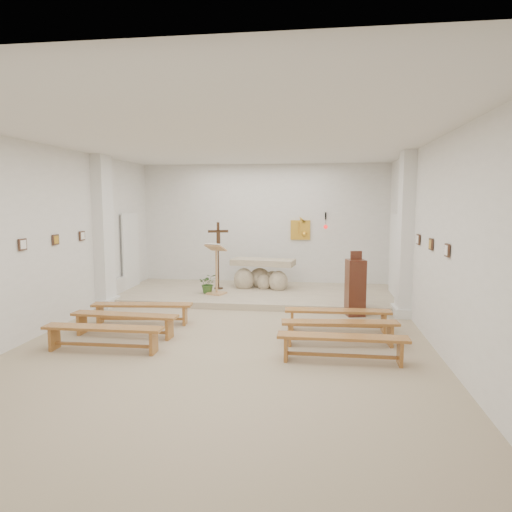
# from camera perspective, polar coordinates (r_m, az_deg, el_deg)

# --- Properties ---
(ground) EXTENTS (7.00, 10.00, 0.00)m
(ground) POSITION_cam_1_polar(r_m,az_deg,el_deg) (8.46, -3.09, -10.02)
(ground) COLOR tan
(ground) RESTS_ON ground
(wall_left) EXTENTS (0.02, 10.00, 3.50)m
(wall_left) POSITION_cam_1_polar(r_m,az_deg,el_deg) (9.43, -24.51, 1.95)
(wall_left) COLOR white
(wall_left) RESTS_ON ground
(wall_right) EXTENTS (0.02, 10.00, 3.50)m
(wall_right) POSITION_cam_1_polar(r_m,az_deg,el_deg) (8.22, 21.48, 1.46)
(wall_right) COLOR white
(wall_right) RESTS_ON ground
(wall_back) EXTENTS (7.00, 0.02, 3.50)m
(wall_back) POSITION_cam_1_polar(r_m,az_deg,el_deg) (13.05, 0.95, 3.76)
(wall_back) COLOR white
(wall_back) RESTS_ON ground
(ceiling) EXTENTS (7.00, 10.00, 0.02)m
(ceiling) POSITION_cam_1_polar(r_m,az_deg,el_deg) (8.16, -3.25, 14.13)
(ceiling) COLOR silver
(ceiling) RESTS_ON wall_back
(sanctuary_platform) EXTENTS (6.98, 3.00, 0.15)m
(sanctuary_platform) POSITION_cam_1_polar(r_m,az_deg,el_deg) (11.79, 0.09, -4.79)
(sanctuary_platform) COLOR #C4B697
(sanctuary_platform) RESTS_ON ground
(pilaster_left) EXTENTS (0.26, 0.55, 3.50)m
(pilaster_left) POSITION_cam_1_polar(r_m,az_deg,el_deg) (11.11, -18.51, 2.86)
(pilaster_left) COLOR white
(pilaster_left) RESTS_ON ground
(pilaster_right) EXTENTS (0.26, 0.55, 3.50)m
(pilaster_right) POSITION_cam_1_polar(r_m,az_deg,el_deg) (10.15, 18.15, 2.53)
(pilaster_right) COLOR white
(pilaster_right) RESTS_ON ground
(gold_wall_relief) EXTENTS (0.55, 0.04, 0.55)m
(gold_wall_relief) POSITION_cam_1_polar(r_m,az_deg,el_deg) (12.94, 5.56, 3.26)
(gold_wall_relief) COLOR gold
(gold_wall_relief) RESTS_ON wall_back
(sanctuary_lamp) EXTENTS (0.11, 0.36, 0.44)m
(sanctuary_lamp) POSITION_cam_1_polar(r_m,az_deg,el_deg) (12.68, 8.70, 3.86)
(sanctuary_lamp) COLOR black
(sanctuary_lamp) RESTS_ON wall_back
(station_frame_left_front) EXTENTS (0.03, 0.20, 0.20)m
(station_frame_left_front) POSITION_cam_1_polar(r_m,az_deg,el_deg) (8.75, -27.16, 1.29)
(station_frame_left_front) COLOR #472D1F
(station_frame_left_front) RESTS_ON wall_left
(station_frame_left_mid) EXTENTS (0.03, 0.20, 0.20)m
(station_frame_left_mid) POSITION_cam_1_polar(r_m,az_deg,el_deg) (9.59, -23.77, 1.88)
(station_frame_left_mid) COLOR #472D1F
(station_frame_left_mid) RESTS_ON wall_left
(station_frame_left_rear) EXTENTS (0.03, 0.20, 0.20)m
(station_frame_left_rear) POSITION_cam_1_polar(r_m,az_deg,el_deg) (10.45, -20.92, 2.37)
(station_frame_left_rear) COLOR #472D1F
(station_frame_left_rear) RESTS_ON wall_left
(station_frame_right_front) EXTENTS (0.03, 0.20, 0.20)m
(station_frame_right_front) POSITION_cam_1_polar(r_m,az_deg,el_deg) (7.45, 22.78, 0.66)
(station_frame_right_front) COLOR #472D1F
(station_frame_right_front) RESTS_ON wall_right
(station_frame_right_mid) EXTENTS (0.03, 0.20, 0.20)m
(station_frame_right_mid) POSITION_cam_1_polar(r_m,az_deg,el_deg) (8.41, 21.02, 1.39)
(station_frame_right_mid) COLOR #472D1F
(station_frame_right_mid) RESTS_ON wall_right
(station_frame_right_rear) EXTENTS (0.03, 0.20, 0.20)m
(station_frame_right_rear) POSITION_cam_1_polar(r_m,az_deg,el_deg) (9.38, 19.63, 1.97)
(station_frame_right_rear) COLOR #472D1F
(station_frame_right_rear) RESTS_ON wall_right
(radiator_left) EXTENTS (0.10, 0.85, 0.52)m
(radiator_left) POSITION_cam_1_polar(r_m,az_deg,el_deg) (11.95, -17.02, -3.99)
(radiator_left) COLOR silver
(radiator_left) RESTS_ON ground
(radiator_right) EXTENTS (0.10, 0.85, 0.52)m
(radiator_right) POSITION_cam_1_polar(r_m,az_deg,el_deg) (11.04, 17.52, -4.88)
(radiator_right) COLOR silver
(radiator_right) RESTS_ON ground
(altar) EXTENTS (1.74, 0.89, 0.86)m
(altar) POSITION_cam_1_polar(r_m,az_deg,el_deg) (12.16, 0.79, -2.50)
(altar) COLOR beige
(altar) RESTS_ON sanctuary_platform
(lectern) EXTENTS (0.55, 0.51, 1.29)m
(lectern) POSITION_cam_1_polar(r_m,az_deg,el_deg) (11.34, -5.01, -1.63)
(lectern) COLOR tan
(lectern) RESTS_ON sanctuary_platform
(crucifix_stand) EXTENTS (0.52, 0.23, 1.76)m
(crucifix_stand) POSITION_cam_1_polar(r_m,az_deg,el_deg) (12.02, -4.73, 0.68)
(crucifix_stand) COLOR #3B2312
(crucifix_stand) RESTS_ON sanctuary_platform
(potted_plant) EXTENTS (0.54, 0.50, 0.49)m
(potted_plant) POSITION_cam_1_polar(r_m,az_deg,el_deg) (11.57, -6.00, -3.43)
(potted_plant) COLOR #375D25
(potted_plant) RESTS_ON sanctuary_platform
(donation_pedestal) EXTENTS (0.45, 0.45, 1.40)m
(donation_pedestal) POSITION_cam_1_polar(r_m,az_deg,el_deg) (10.05, 12.30, -3.83)
(donation_pedestal) COLOR #522B17
(donation_pedestal) RESTS_ON ground
(bench_left_front) EXTENTS (2.01, 0.54, 0.42)m
(bench_left_front) POSITION_cam_1_polar(r_m,az_deg,el_deg) (9.47, -14.03, -6.41)
(bench_left_front) COLOR #AA7031
(bench_left_front) RESTS_ON ground
(bench_right_front) EXTENTS (2.00, 0.41, 0.42)m
(bench_right_front) POSITION_cam_1_polar(r_m,az_deg,el_deg) (8.83, 10.16, -7.28)
(bench_right_front) COLOR #AA7031
(bench_right_front) RESTS_ON ground
(bench_left_second) EXTENTS (2.00, 0.41, 0.42)m
(bench_left_second) POSITION_cam_1_polar(r_m,az_deg,el_deg) (8.71, -16.10, -7.64)
(bench_left_second) COLOR #AA7031
(bench_left_second) RESTS_ON ground
(bench_right_second) EXTENTS (2.01, 0.51, 0.42)m
(bench_right_second) POSITION_cam_1_polar(r_m,az_deg,el_deg) (8.01, 10.42, -8.75)
(bench_right_second) COLOR #AA7031
(bench_right_second) RESTS_ON ground
(bench_left_third) EXTENTS (1.99, 0.34, 0.42)m
(bench_left_third) POSITION_cam_1_polar(r_m,az_deg,el_deg) (7.97, -18.58, -9.08)
(bench_left_third) COLOR #AA7031
(bench_left_third) RESTS_ON ground
(bench_right_third) EXTENTS (1.99, 0.32, 0.42)m
(bench_right_third) POSITION_cam_1_polar(r_m,az_deg,el_deg) (7.20, 10.74, -10.56)
(bench_right_third) COLOR #AA7031
(bench_right_third) RESTS_ON ground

